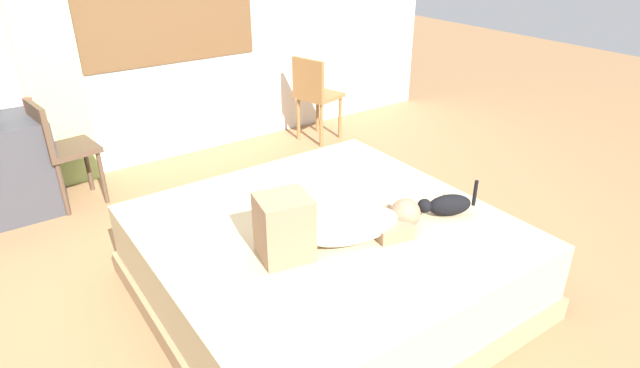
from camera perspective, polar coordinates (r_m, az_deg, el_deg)
name	(u,v)px	position (r m, az deg, el deg)	size (l,w,h in m)	color
ground_plane	(305,293)	(3.29, -1.58, -11.70)	(16.00, 16.00, 0.00)	olive
bed	(326,261)	(3.15, 0.61, -8.26)	(1.97, 1.94, 0.48)	#997A56
person_lying	(335,225)	(2.80, 1.59, -4.46)	(0.94, 0.42, 0.34)	silver
cat	(447,205)	(3.17, 13.50, -2.21)	(0.33, 0.21, 0.21)	black
cup	(28,103)	(4.65, -28.95, 7.61)	(0.07, 0.07, 0.09)	#B23D38
chair_by_desk	(59,146)	(4.48, -26.36, 3.73)	(0.43, 0.43, 0.86)	#4C3828
chair_spare	(315,92)	(5.32, -0.57, 9.84)	(0.47, 0.47, 0.86)	brown
curtain_left	(45,46)	(4.70, -27.55, 13.01)	(0.44, 0.06, 2.34)	#ADCC75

